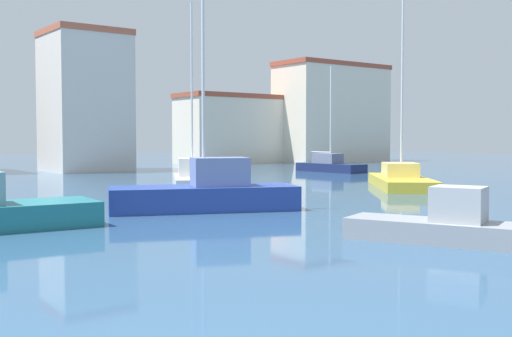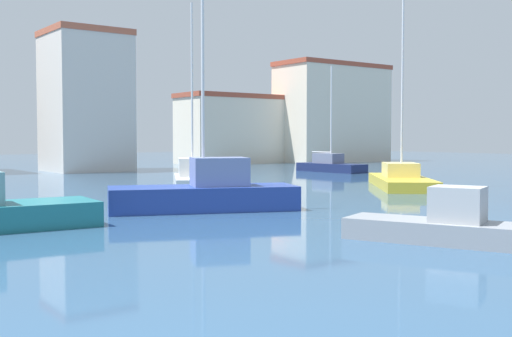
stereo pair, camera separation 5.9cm
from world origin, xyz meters
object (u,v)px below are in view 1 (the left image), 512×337
(sailboat_blue_near_pier, at_px, (207,192))
(sailboat_yellow_outer_mooring, at_px, (401,178))
(motorboat_grey_behind_lamppost, at_px, (442,225))
(sailboat_white_distant_east, at_px, (192,175))
(sailboat_navy_far_right, at_px, (330,165))

(sailboat_blue_near_pier, relative_size, sailboat_yellow_outer_mooring, 0.84)
(sailboat_blue_near_pier, height_order, motorboat_grey_behind_lamppost, sailboat_blue_near_pier)
(sailboat_blue_near_pier, bearing_deg, motorboat_grey_behind_lamppost, -83.73)
(sailboat_blue_near_pier, bearing_deg, sailboat_white_distant_east, 61.48)
(sailboat_yellow_outer_mooring, xyz_separation_m, motorboat_grey_behind_lamppost, (-13.67, -13.02, -0.02))
(sailboat_navy_far_right, relative_size, sailboat_white_distant_east, 0.80)
(sailboat_white_distant_east, xyz_separation_m, motorboat_grey_behind_lamppost, (-5.09, -21.42, -0.11))
(sailboat_white_distant_east, relative_size, sailboat_yellow_outer_mooring, 0.85)
(sailboat_navy_far_right, relative_size, sailboat_blue_near_pier, 0.82)
(sailboat_white_distant_east, bearing_deg, sailboat_navy_far_right, 18.45)
(motorboat_grey_behind_lamppost, bearing_deg, sailboat_yellow_outer_mooring, 43.61)
(sailboat_navy_far_right, xyz_separation_m, sailboat_yellow_outer_mooring, (-7.58, -13.78, -0.07))
(sailboat_navy_far_right, xyz_separation_m, sailboat_white_distant_east, (-16.15, -5.39, 0.02))
(sailboat_white_distant_east, height_order, motorboat_grey_behind_lamppost, sailboat_white_distant_east)
(sailboat_navy_far_right, height_order, motorboat_grey_behind_lamppost, sailboat_navy_far_right)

